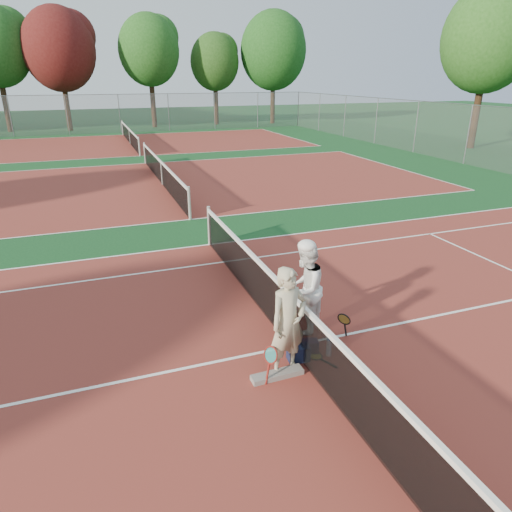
{
  "coord_description": "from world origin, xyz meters",
  "views": [
    {
      "loc": [
        -2.91,
        -6.18,
        4.4
      ],
      "look_at": [
        0.0,
        1.74,
        1.05
      ],
      "focal_mm": 32.0,
      "sensor_mm": 36.0,
      "label": 1
    }
  ],
  "objects_px": {
    "sports_bag_purple": "(309,347)",
    "racket_black_held": "(343,327)",
    "water_bottle": "(329,348)",
    "racket_spare": "(315,356)",
    "sports_bag_navy": "(298,353)",
    "net_main": "(291,321)",
    "racket_red": "(271,364)",
    "player_a": "(288,322)",
    "player_b": "(305,289)"
  },
  "relations": [
    {
      "from": "racket_red",
      "to": "racket_black_held",
      "type": "xyz_separation_m",
      "value": [
        1.63,
        0.61,
        -0.01
      ]
    },
    {
      "from": "player_a",
      "to": "racket_spare",
      "type": "distance_m",
      "value": 1.09
    },
    {
      "from": "player_b",
      "to": "racket_black_held",
      "type": "xyz_separation_m",
      "value": [
        0.5,
        -0.56,
        -0.58
      ]
    },
    {
      "from": "sports_bag_purple",
      "to": "racket_black_held",
      "type": "bearing_deg",
      "value": 10.19
    },
    {
      "from": "player_a",
      "to": "player_b",
      "type": "xyz_separation_m",
      "value": [
        0.8,
        1.05,
        -0.04
      ]
    },
    {
      "from": "sports_bag_navy",
      "to": "water_bottle",
      "type": "distance_m",
      "value": 0.54
    },
    {
      "from": "racket_spare",
      "to": "sports_bag_navy",
      "type": "height_order",
      "value": "sports_bag_navy"
    },
    {
      "from": "racket_red",
      "to": "sports_bag_navy",
      "type": "height_order",
      "value": "racket_red"
    },
    {
      "from": "net_main",
      "to": "water_bottle",
      "type": "relative_size",
      "value": 36.6
    },
    {
      "from": "water_bottle",
      "to": "net_main",
      "type": "bearing_deg",
      "value": 136.2
    },
    {
      "from": "net_main",
      "to": "water_bottle",
      "type": "bearing_deg",
      "value": -43.8
    },
    {
      "from": "net_main",
      "to": "player_a",
      "type": "relative_size",
      "value": 6.13
    },
    {
      "from": "sports_bag_purple",
      "to": "water_bottle",
      "type": "relative_size",
      "value": 0.95
    },
    {
      "from": "net_main",
      "to": "sports_bag_navy",
      "type": "distance_m",
      "value": 0.56
    },
    {
      "from": "player_a",
      "to": "racket_spare",
      "type": "height_order",
      "value": "player_a"
    },
    {
      "from": "racket_black_held",
      "to": "racket_spare",
      "type": "height_order",
      "value": "racket_black_held"
    },
    {
      "from": "racket_black_held",
      "to": "water_bottle",
      "type": "relative_size",
      "value": 1.86
    },
    {
      "from": "player_a",
      "to": "racket_black_held",
      "type": "relative_size",
      "value": 3.2
    },
    {
      "from": "racket_black_held",
      "to": "water_bottle",
      "type": "distance_m",
      "value": 0.57
    },
    {
      "from": "player_a",
      "to": "racket_black_held",
      "type": "bearing_deg",
      "value": 5.87
    },
    {
      "from": "player_b",
      "to": "racket_red",
      "type": "height_order",
      "value": "player_b"
    },
    {
      "from": "player_b",
      "to": "sports_bag_navy",
      "type": "distance_m",
      "value": 1.2
    },
    {
      "from": "player_b",
      "to": "racket_spare",
      "type": "bearing_deg",
      "value": 32.76
    },
    {
      "from": "racket_spare",
      "to": "sports_bag_navy",
      "type": "xyz_separation_m",
      "value": [
        -0.3,
        0.0,
        0.12
      ]
    },
    {
      "from": "player_a",
      "to": "sports_bag_navy",
      "type": "distance_m",
      "value": 0.85
    },
    {
      "from": "player_b",
      "to": "racket_red",
      "type": "relative_size",
      "value": 2.92
    },
    {
      "from": "sports_bag_navy",
      "to": "racket_black_held",
      "type": "bearing_deg",
      "value": 15.06
    },
    {
      "from": "player_b",
      "to": "sports_bag_purple",
      "type": "distance_m",
      "value": 1.04
    },
    {
      "from": "player_a",
      "to": "player_b",
      "type": "distance_m",
      "value": 1.32
    },
    {
      "from": "net_main",
      "to": "racket_red",
      "type": "relative_size",
      "value": 18.73
    },
    {
      "from": "net_main",
      "to": "sports_bag_purple",
      "type": "relative_size",
      "value": 38.65
    },
    {
      "from": "player_b",
      "to": "racket_black_held",
      "type": "height_order",
      "value": "player_b"
    },
    {
      "from": "sports_bag_purple",
      "to": "racket_red",
      "type": "bearing_deg",
      "value": -152.18
    },
    {
      "from": "racket_black_held",
      "to": "sports_bag_purple",
      "type": "relative_size",
      "value": 1.97
    },
    {
      "from": "net_main",
      "to": "sports_bag_purple",
      "type": "xyz_separation_m",
      "value": [
        0.23,
        -0.28,
        -0.39
      ]
    },
    {
      "from": "sports_bag_navy",
      "to": "racket_red",
      "type": "bearing_deg",
      "value": -151.7
    },
    {
      "from": "player_a",
      "to": "water_bottle",
      "type": "xyz_separation_m",
      "value": [
        0.84,
        0.17,
        -0.74
      ]
    },
    {
      "from": "racket_black_held",
      "to": "sports_bag_purple",
      "type": "xyz_separation_m",
      "value": [
        -0.72,
        -0.13,
        -0.16
      ]
    },
    {
      "from": "net_main",
      "to": "racket_red",
      "type": "xyz_separation_m",
      "value": [
        -0.68,
        -0.75,
        -0.22
      ]
    },
    {
      "from": "racket_spare",
      "to": "racket_red",
      "type": "bearing_deg",
      "value": 87.28
    },
    {
      "from": "racket_black_held",
      "to": "water_bottle",
      "type": "height_order",
      "value": "racket_black_held"
    },
    {
      "from": "net_main",
      "to": "sports_bag_navy",
      "type": "relative_size",
      "value": 31.76
    },
    {
      "from": "player_a",
      "to": "water_bottle",
      "type": "bearing_deg",
      "value": -3.61
    },
    {
      "from": "sports_bag_navy",
      "to": "water_bottle",
      "type": "relative_size",
      "value": 1.15
    },
    {
      "from": "racket_spare",
      "to": "sports_bag_purple",
      "type": "bearing_deg",
      "value": -10.65
    },
    {
      "from": "racket_red",
      "to": "sports_bag_purple",
      "type": "height_order",
      "value": "racket_red"
    },
    {
      "from": "sports_bag_purple",
      "to": "sports_bag_navy",
      "type": "bearing_deg",
      "value": -153.31
    },
    {
      "from": "player_a",
      "to": "racket_black_held",
      "type": "height_order",
      "value": "player_a"
    },
    {
      "from": "net_main",
      "to": "water_bottle",
      "type": "xyz_separation_m",
      "value": [
        0.49,
        -0.47,
        -0.36
      ]
    },
    {
      "from": "racket_red",
      "to": "racket_spare",
      "type": "xyz_separation_m",
      "value": [
        0.94,
        0.34,
        -0.28
      ]
    }
  ]
}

